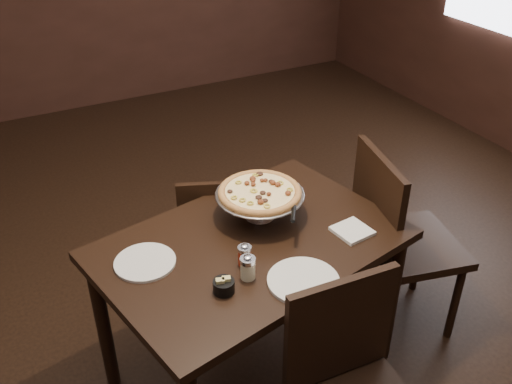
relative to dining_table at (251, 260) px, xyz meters
name	(u,v)px	position (x,y,z in m)	size (l,w,h in m)	color
room	(233,92)	(-0.03, 0.08, 0.73)	(6.04, 7.04, 2.84)	black
dining_table	(251,260)	(0.00, 0.00, 0.00)	(1.38, 1.06, 0.77)	black
pizza_stand	(260,192)	(0.11, 0.13, 0.23)	(0.39, 0.39, 0.16)	silver
parmesan_shaker	(248,267)	(-0.12, -0.20, 0.15)	(0.06, 0.06, 0.11)	beige
pepper_flake_shaker	(245,255)	(-0.09, -0.13, 0.15)	(0.06, 0.06, 0.10)	maroon
packet_caddy	(224,286)	(-0.23, -0.23, 0.13)	(0.08, 0.08, 0.06)	black
napkin_stack	(352,231)	(0.41, -0.14, 0.11)	(0.14, 0.14, 0.02)	white
plate_left	(145,262)	(-0.44, 0.06, 0.11)	(0.24, 0.24, 0.01)	silver
plate_near	(303,281)	(0.06, -0.32, 0.11)	(0.27, 0.27, 0.01)	silver
serving_spatula	(293,214)	(0.16, -0.07, 0.23)	(0.15, 0.15, 0.02)	silver
chair_far	(219,234)	(0.07, 0.50, -0.22)	(0.50, 0.50, 0.83)	black
chair_side	(397,237)	(0.78, -0.03, -0.12)	(0.56, 0.56, 1.00)	black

